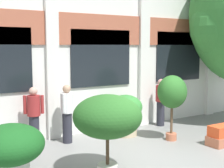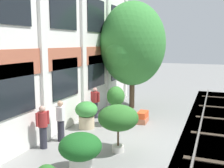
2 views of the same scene
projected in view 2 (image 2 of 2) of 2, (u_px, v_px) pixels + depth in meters
The scene contains 12 objects.
ground_plane at pixel (135, 138), 10.45m from camera, with size 80.00×80.00×0.00m, color gray.
apartment_facade at pixel (59, 26), 11.01m from camera, with size 15.99×0.64×8.99m.
rail_tracks at pixel (217, 153), 9.35m from camera, with size 23.63×2.80×0.43m.
broadleaf_tree at pixel (133, 46), 14.72m from camera, with size 3.88×3.69×6.04m.
potted_plant_low_pan at pixel (116, 97), 11.83m from camera, with size 0.81×0.81×1.82m.
potted_plant_tall_urn at pixel (118, 118), 8.96m from camera, with size 1.40×1.40×1.65m.
potted_plant_glazed_jar at pixel (80, 149), 7.57m from camera, with size 1.26×1.26×1.17m.
potted_plant_fluted_column at pixel (86, 113), 11.55m from camera, with size 1.00×1.00×1.20m.
potted_plant_square_trough at pixel (142, 117), 12.43m from camera, with size 0.86×0.47×0.53m.
resident_by_doorway at pixel (43, 126), 9.29m from camera, with size 0.49×0.34×1.56m.
resident_watching_tracks at pixel (61, 120), 10.00m from camera, with size 0.39×0.41×1.59m.
resident_near_plants at pixel (95, 102), 13.12m from camera, with size 0.34×0.52×1.55m.
Camera 2 is at (-9.62, -2.86, 3.74)m, focal length 42.00 mm.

